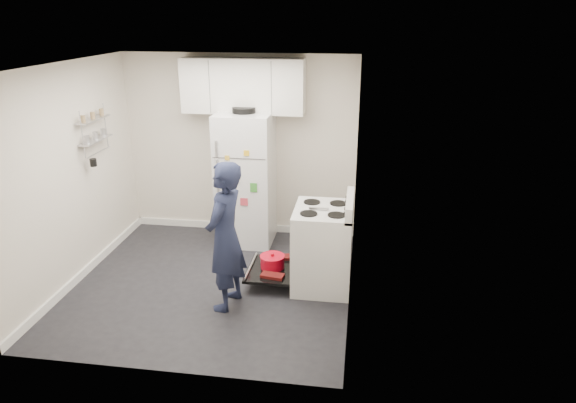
% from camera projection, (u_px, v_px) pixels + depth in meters
% --- Properties ---
extents(room, '(3.21, 3.21, 2.51)m').
position_uv_depth(room, '(206.00, 185.00, 5.66)').
color(room, black).
rests_on(room, ground).
extents(electric_range, '(0.66, 0.76, 1.10)m').
position_uv_depth(electric_range, '(322.00, 248.00, 5.85)').
color(electric_range, silver).
rests_on(electric_range, ground).
extents(open_oven_door, '(0.55, 0.70, 0.23)m').
position_uv_depth(open_oven_door, '(272.00, 266.00, 6.04)').
color(open_oven_door, black).
rests_on(open_oven_door, ground).
extents(refrigerator, '(0.72, 0.74, 1.85)m').
position_uv_depth(refrigerator, '(246.00, 179.00, 6.87)').
color(refrigerator, silver).
rests_on(refrigerator, ground).
extents(upper_cabinets, '(1.60, 0.33, 0.70)m').
position_uv_depth(upper_cabinets, '(243.00, 86.00, 6.63)').
color(upper_cabinets, silver).
rests_on(upper_cabinets, room).
extents(wall_shelf_rack, '(0.14, 0.60, 0.61)m').
position_uv_depth(wall_shelf_rack, '(94.00, 130.00, 6.12)').
color(wall_shelf_rack, '#B2B2B7').
rests_on(wall_shelf_rack, room).
extents(person, '(0.49, 0.65, 1.62)m').
position_uv_depth(person, '(225.00, 237.00, 5.32)').
color(person, '#191E38').
rests_on(person, ground).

